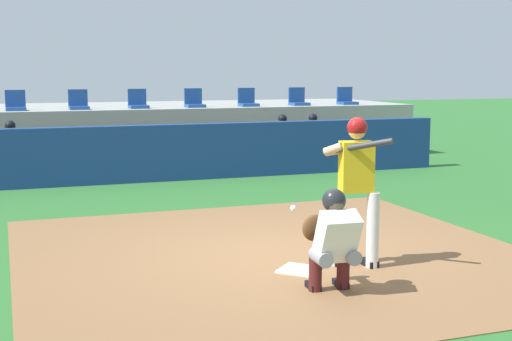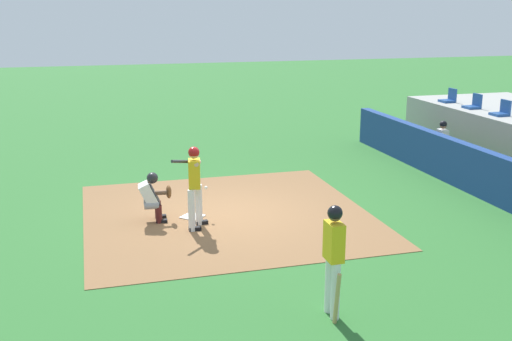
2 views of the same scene
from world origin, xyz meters
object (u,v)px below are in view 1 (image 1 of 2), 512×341
Objects in this scene: catcher_crouched at (332,237)px; stadium_seat_3 at (79,104)px; stadium_seat_4 at (138,103)px; stadium_seat_2 at (16,105)px; stadium_seat_5 at (194,102)px; stadium_seat_8 at (346,100)px; home_plate at (299,270)px; dugout_player_0 at (11,151)px; dugout_player_1 at (284,141)px; stadium_seat_6 at (248,101)px; dugout_player_2 at (315,140)px; stadium_seat_7 at (298,100)px; batter_at_plate at (355,182)px.

stadium_seat_3 is (-1.45, 11.04, 0.93)m from catcher_crouched.
stadium_seat_3 is 1.44m from stadium_seat_4.
stadium_seat_2 is at bearing 104.70° from catcher_crouched.
stadium_seat_2 is 1.44m from stadium_seat_3.
catcher_crouched is at bearing -75.30° from stadium_seat_2.
stadium_seat_4 is 1.44m from stadium_seat_5.
catcher_crouched is at bearing -117.61° from stadium_seat_8.
home_plate is 0.92× the size of stadium_seat_3.
stadium_seat_2 reaches higher than dugout_player_0.
dugout_player_1 is 2.22m from stadium_seat_6.
dugout_player_2 is at bearing -20.82° from stadium_seat_3.
dugout_player_2 is 3.31m from stadium_seat_5.
stadium_seat_8 is at bearing 0.00° from stadium_seat_7.
stadium_seat_3 is at bearing 180.00° from stadium_seat_4.
batter_at_plate is 1.16× the size of catcher_crouched.
batter_at_plate is 8.55m from dugout_player_1.
dugout_player_0 is 6.16m from dugout_player_1.
stadium_seat_5 is (2.89, 0.00, 0.00)m from stadium_seat_3.
stadium_seat_3 is 1.00× the size of stadium_seat_7.
catcher_crouched is 3.23× the size of stadium_seat_6.
stadium_seat_5 is at bearing 129.28° from dugout_player_1.
stadium_seat_3 is at bearing 0.00° from stadium_seat_2.
stadium_seat_5 reaches higher than dugout_player_2.
catcher_crouched is at bearing -89.61° from home_plate.
stadium_seat_8 reaches higher than home_plate.
stadium_seat_3 is 5.78m from stadium_seat_7.
stadium_seat_2 and stadium_seat_7 have the same top height.
home_plate is at bearing -119.58° from stadium_seat_8.
stadium_seat_4 is (-3.11, 2.03, 0.86)m from dugout_player_1.
stadium_seat_2 reaches higher than dugout_player_2.
stadium_seat_2 is at bearing 180.00° from stadium_seat_4.
dugout_player_1 is 0.80m from dugout_player_2.
dugout_player_2 is 2.71× the size of stadium_seat_7.
stadium_seat_8 is (8.83, 2.03, 0.86)m from dugout_player_0.
stadium_seat_2 is at bearing 85.41° from dugout_player_0.
home_plate is 0.92× the size of stadium_seat_5.
dugout_player_1 is at bearing -50.72° from stadium_seat_5.
stadium_seat_6 is (4.33, 0.00, 0.00)m from stadium_seat_3.
stadium_seat_4 and stadium_seat_8 have the same top height.
stadium_seat_6 reaches higher than dugout_player_2.
stadium_seat_5 is at bearing 140.43° from dugout_player_2.
stadium_seat_7 is at bearing 15.40° from dugout_player_0.
stadium_seat_4 is 4.33m from stadium_seat_7.
home_plate is 0.34× the size of dugout_player_2.
stadium_seat_4 is 5.78m from stadium_seat_8.
stadium_seat_6 is (2.20, 10.23, 0.50)m from batter_at_plate.
catcher_crouched is 1.19× the size of dugout_player_1.
stadium_seat_7 is (4.33, 10.18, 1.51)m from home_plate.
batter_at_plate is at bearing -116.45° from stadium_seat_8.
stadium_seat_3 is (-5.35, 2.03, 0.86)m from dugout_player_2.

